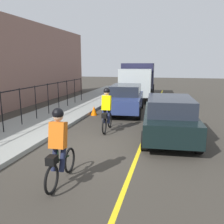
{
  "coord_description": "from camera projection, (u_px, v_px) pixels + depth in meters",
  "views": [
    {
      "loc": [
        -7.23,
        -2.53,
        2.81
      ],
      "look_at": [
        1.21,
        -0.39,
        1.0
      ],
      "focal_mm": 37.97,
      "sensor_mm": 36.0,
      "label": 1
    }
  ],
  "objects": [
    {
      "name": "sidewalk",
      "position": [
        6.0,
        138.0,
        8.84
      ],
      "size": [
        40.0,
        3.2,
        0.15
      ],
      "primitive_type": "cube",
      "color": "gray",
      "rests_on": "ground"
    },
    {
      "name": "box_truck_background",
      "position": [
        138.0,
        79.0,
        19.3
      ],
      "size": [
        6.84,
        2.85,
        2.78
      ],
      "rotation": [
        0.0,
        0.0,
        3.2
      ],
      "color": "#1B1B35",
      "rests_on": "ground"
    },
    {
      "name": "cyclist_lead",
      "position": [
        107.0,
        110.0,
        9.76
      ],
      "size": [
        1.71,
        0.38,
        1.83
      ],
      "rotation": [
        0.0,
        0.0,
        0.05
      ],
      "color": "black",
      "rests_on": "ground"
    },
    {
      "name": "parked_sedan_rear",
      "position": [
        126.0,
        98.0,
        13.49
      ],
      "size": [
        4.53,
        2.2,
        1.58
      ],
      "rotation": [
        0.0,
        0.0,
        3.22
      ],
      "color": "navy",
      "rests_on": "ground"
    },
    {
      "name": "ground_plane",
      "position": [
        92.0,
        147.0,
        8.04
      ],
      "size": [
        80.0,
        80.0,
        0.0
      ],
      "primitive_type": "plane",
      "color": "#36322B"
    },
    {
      "name": "lane_line_centre",
      "position": [
        139.0,
        151.0,
        7.65
      ],
      "size": [
        36.0,
        0.12,
        0.01
      ],
      "primitive_type": "cube",
      "color": "yellow",
      "rests_on": "ground"
    },
    {
      "name": "patrol_sedan",
      "position": [
        169.0,
        117.0,
        8.87
      ],
      "size": [
        4.53,
        2.21,
        1.58
      ],
      "rotation": [
        0.0,
        0.0,
        0.08
      ],
      "color": "black",
      "rests_on": "ground"
    },
    {
      "name": "iron_fence",
      "position": [
        11.0,
        102.0,
        9.64
      ],
      "size": [
        15.48,
        0.04,
        1.6
      ],
      "color": "black",
      "rests_on": "sidewalk"
    },
    {
      "name": "traffic_cone_near",
      "position": [
        94.0,
        111.0,
        12.93
      ],
      "size": [
        0.36,
        0.36,
        0.5
      ],
      "primitive_type": "cone",
      "color": "#F66201",
      "rests_on": "ground"
    },
    {
      "name": "cyclist_follow",
      "position": [
        59.0,
        147.0,
        5.45
      ],
      "size": [
        1.71,
        0.38,
        1.83
      ],
      "rotation": [
        0.0,
        0.0,
        0.05
      ],
      "color": "black",
      "rests_on": "ground"
    }
  ]
}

